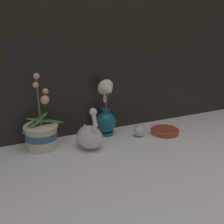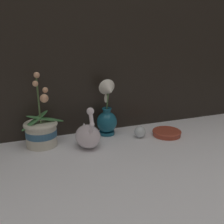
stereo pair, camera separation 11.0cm
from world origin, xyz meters
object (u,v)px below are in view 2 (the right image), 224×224
Objects in this scene: amber_dish at (167,132)px; blue_vase at (107,115)px; swan_figurine at (88,135)px; glass_sphere at (140,132)px; orchid_potted_plant at (41,131)px.

blue_vase is at bearing 157.39° from amber_dish.
swan_figurine is 3.53× the size of glass_sphere.
orchid_potted_plant is 2.33× the size of amber_dish.
glass_sphere reaches higher than amber_dish.
orchid_potted_plant is 0.64m from amber_dish.
amber_dish is at bearing -1.58° from swan_figurine.
blue_vase is 1.97× the size of amber_dish.
blue_vase is at bearing 38.34° from swan_figurine.
amber_dish is at bearing -10.67° from glass_sphere.
orchid_potted_plant is at bearing 171.00° from glass_sphere.
glass_sphere is at bearing -9.00° from orchid_potted_plant.
swan_figurine is at bearing -176.88° from glass_sphere.
glass_sphere is (0.49, -0.08, -0.05)m from orchid_potted_plant.
blue_vase reaches higher than swan_figurine.
amber_dish is (0.63, -0.10, -0.06)m from orchid_potted_plant.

